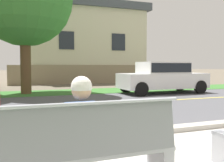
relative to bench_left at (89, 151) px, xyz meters
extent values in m
plane|color=#665B4C|center=(1.42, 7.54, -0.46)|extent=(140.00, 140.00, 0.00)
cube|color=#ADA89E|center=(1.42, 1.89, -0.41)|extent=(44.00, 0.30, 0.11)
cube|color=#515156|center=(1.42, 6.04, -0.46)|extent=(52.00, 8.00, 0.01)
cube|color=#E0CC4C|center=(1.42, 6.04, -0.45)|extent=(48.00, 0.14, 0.01)
cube|color=#38702D|center=(1.42, 10.56, -0.45)|extent=(48.00, 2.80, 0.02)
cube|color=#9EA0A8|center=(0.90, 0.07, -0.24)|extent=(0.14, 0.40, 0.45)
cube|color=#9EA0A8|center=(0.00, 0.07, -0.04)|extent=(1.95, 0.44, 0.05)
cube|color=slate|center=(0.00, -0.13, 0.25)|extent=(1.87, 0.12, 0.52)
cylinder|color=#9EA0A8|center=(0.00, -0.14, 0.53)|extent=(1.95, 0.04, 0.04)
cylinder|color=black|center=(-0.15, 0.26, 0.05)|extent=(0.15, 0.42, 0.15)
cylinder|color=black|center=(0.03, 0.26, 0.05)|extent=(0.15, 0.42, 0.15)
cylinder|color=black|center=(-0.15, 0.45, -0.25)|extent=(0.12, 0.12, 0.43)
cylinder|color=black|center=(0.03, 0.45, -0.25)|extent=(0.12, 0.12, 0.43)
cube|color=#33599E|center=(-0.06, 0.07, 0.25)|extent=(0.34, 0.20, 0.52)
cylinder|color=#33599E|center=(-0.27, 0.09, 0.27)|extent=(0.09, 0.09, 0.46)
cylinder|color=#33599E|center=(0.16, 0.09, 0.27)|extent=(0.09, 0.09, 0.46)
sphere|color=tan|center=(-0.06, 0.08, 0.64)|extent=(0.21, 0.21, 0.21)
sphere|color=beige|center=(-0.06, 0.08, 0.68)|extent=(0.22, 0.22, 0.22)
cube|color=silver|center=(6.12, 8.44, 0.16)|extent=(4.30, 1.76, 0.72)
cube|color=silver|center=(6.12, 8.44, 0.78)|extent=(2.24, 1.58, 0.60)
cube|color=black|center=(6.12, 8.44, 0.80)|extent=(2.15, 1.62, 0.43)
cylinder|color=black|center=(7.72, 7.60, -0.14)|extent=(0.64, 0.18, 0.64)
cylinder|color=black|center=(7.72, 9.28, -0.14)|extent=(0.64, 0.18, 0.64)
cylinder|color=black|center=(4.52, 7.60, -0.14)|extent=(0.64, 0.18, 0.64)
cylinder|color=black|center=(4.52, 9.28, -0.14)|extent=(0.64, 0.18, 0.64)
cylinder|color=brown|center=(-0.19, 10.48, 0.96)|extent=(0.49, 0.49, 2.84)
cube|color=gray|center=(5.33, 16.23, 0.24)|extent=(13.00, 0.36, 1.40)
cube|color=beige|center=(4.90, 19.43, 2.43)|extent=(9.02, 6.40, 5.78)
cube|color=#474C56|center=(4.90, 19.43, 5.62)|extent=(9.74, 6.91, 0.60)
cube|color=#232833|center=(2.87, 16.20, 2.72)|extent=(1.10, 0.06, 1.30)
cube|color=#232833|center=(6.93, 16.20, 2.72)|extent=(1.10, 0.06, 1.30)
camera|label=1|loc=(-0.72, -2.58, 0.90)|focal=41.55mm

